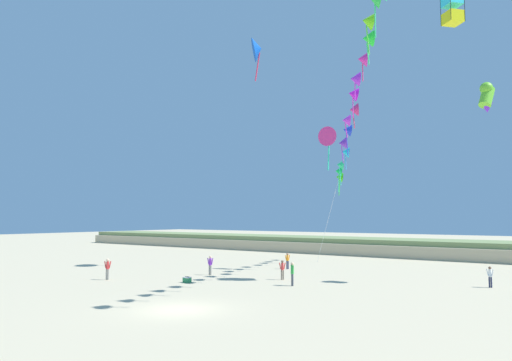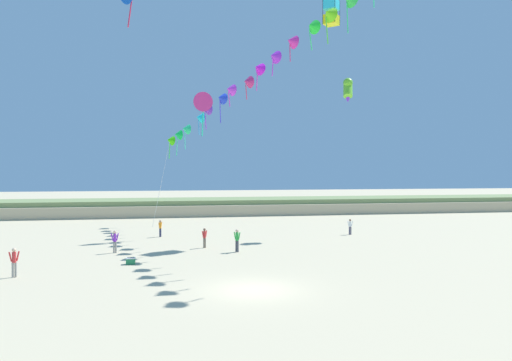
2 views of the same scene
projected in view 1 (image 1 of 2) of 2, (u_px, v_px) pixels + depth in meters
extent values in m
plane|color=beige|center=(179.00, 310.00, 24.44)|extent=(240.00, 240.00, 0.00)
cube|color=#BFAE8B|center=(413.00, 250.00, 58.38)|extent=(120.00, 9.63, 1.48)
cube|color=#7A8E56|center=(413.00, 243.00, 58.46)|extent=(120.00, 8.18, 0.85)
cylinder|color=#474C56|center=(292.00, 280.00, 33.02)|extent=(0.12, 0.12, 0.86)
cylinder|color=#474C56|center=(293.00, 280.00, 32.87)|extent=(0.12, 0.12, 0.86)
cylinder|color=green|center=(292.00, 270.00, 33.01)|extent=(0.23, 0.23, 0.61)
cylinder|color=green|center=(292.00, 269.00, 33.20)|extent=(0.21, 0.20, 0.58)
cylinder|color=green|center=(293.00, 269.00, 32.82)|extent=(0.21, 0.20, 0.58)
sphere|color=beige|center=(292.00, 264.00, 33.04)|extent=(0.23, 0.23, 0.23)
cylinder|color=gray|center=(211.00, 270.00, 39.06)|extent=(0.12, 0.12, 0.83)
cylinder|color=gray|center=(209.00, 270.00, 39.11)|extent=(0.12, 0.12, 0.83)
cylinder|color=purple|center=(210.00, 262.00, 39.14)|extent=(0.22, 0.22, 0.59)
cylinder|color=purple|center=(212.00, 261.00, 39.08)|extent=(0.21, 0.13, 0.56)
cylinder|color=purple|center=(208.00, 261.00, 39.21)|extent=(0.21, 0.13, 0.56)
sphere|color=beige|center=(210.00, 257.00, 39.18)|extent=(0.23, 0.23, 0.23)
cylinder|color=gray|center=(106.00, 275.00, 36.05)|extent=(0.12, 0.12, 0.84)
cylinder|color=gray|center=(108.00, 275.00, 36.03)|extent=(0.12, 0.12, 0.84)
cylinder|color=red|center=(108.00, 265.00, 36.10)|extent=(0.22, 0.22, 0.60)
cylinder|color=red|center=(105.00, 265.00, 36.12)|extent=(0.22, 0.17, 0.57)
cylinder|color=red|center=(110.00, 265.00, 36.08)|extent=(0.22, 0.17, 0.57)
sphere|color=beige|center=(108.00, 260.00, 36.13)|extent=(0.23, 0.23, 0.23)
cylinder|color=#282D4C|center=(287.00, 265.00, 43.60)|extent=(0.11, 0.11, 0.78)
cylinder|color=#282D4C|center=(288.00, 265.00, 43.66)|extent=(0.11, 0.11, 0.78)
cylinder|color=orange|center=(287.00, 258.00, 43.68)|extent=(0.21, 0.21, 0.55)
cylinder|color=orange|center=(286.00, 258.00, 43.62)|extent=(0.16, 0.20, 0.52)
cylinder|color=orange|center=(289.00, 257.00, 43.76)|extent=(0.16, 0.20, 0.52)
sphere|color=#9E7051|center=(287.00, 254.00, 43.72)|extent=(0.21, 0.21, 0.21)
cylinder|color=#726656|center=(283.00, 275.00, 36.11)|extent=(0.11, 0.11, 0.78)
cylinder|color=#726656|center=(282.00, 275.00, 36.10)|extent=(0.11, 0.11, 0.78)
cylinder|color=red|center=(282.00, 266.00, 36.16)|extent=(0.20, 0.20, 0.55)
cylinder|color=red|center=(285.00, 266.00, 36.17)|extent=(0.19, 0.18, 0.52)
cylinder|color=red|center=(280.00, 266.00, 36.14)|extent=(0.19, 0.18, 0.52)
sphere|color=brown|center=(282.00, 262.00, 36.19)|extent=(0.21, 0.21, 0.21)
cylinder|color=#282D4C|center=(489.00, 282.00, 32.16)|extent=(0.11, 0.11, 0.75)
cylinder|color=#282D4C|center=(491.00, 282.00, 32.06)|extent=(0.11, 0.11, 0.75)
cylinder|color=white|center=(490.00, 273.00, 32.16)|extent=(0.20, 0.20, 0.53)
cylinder|color=white|center=(488.00, 272.00, 32.30)|extent=(0.19, 0.11, 0.50)
cylinder|color=white|center=(492.00, 273.00, 32.04)|extent=(0.19, 0.11, 0.50)
sphere|color=brown|center=(490.00, 268.00, 32.19)|extent=(0.20, 0.20, 0.20)
cone|color=#3EDC10|center=(339.00, 177.00, 52.16)|extent=(1.30, 1.38, 1.18)
cylinder|color=#39E53C|center=(339.00, 187.00, 52.22)|extent=(0.17, 0.20, 1.88)
cone|color=#10CF4B|center=(339.00, 171.00, 50.12)|extent=(1.18, 1.33, 1.13)
cylinder|color=#39E598|center=(339.00, 183.00, 50.16)|extent=(0.17, 0.15, 2.08)
cone|color=#24D67E|center=(340.00, 165.00, 48.55)|extent=(1.23, 1.35, 1.16)
cylinder|color=#39E5B9|center=(340.00, 176.00, 48.61)|extent=(0.13, 0.28, 1.96)
cone|color=#1ACCE7|center=(346.00, 152.00, 46.50)|extent=(1.21, 1.35, 1.17)
cylinder|color=#39A4E5|center=(346.00, 162.00, 46.56)|extent=(0.15, 0.14, 1.56)
cone|color=#6B33C5|center=(342.00, 143.00, 44.57)|extent=(1.24, 1.33, 1.13)
cylinder|color=#A439E5|center=(342.00, 154.00, 44.63)|extent=(0.20, 0.12, 1.75)
cone|color=blue|center=(347.00, 130.00, 42.46)|extent=(1.32, 1.38, 1.18)
cylinder|color=#4639E5|center=(347.00, 144.00, 42.50)|extent=(0.16, 0.22, 2.17)
cone|color=#CC38E6|center=(346.00, 120.00, 40.76)|extent=(1.22, 1.34, 1.14)
cylinder|color=#E539D6|center=(346.00, 130.00, 40.84)|extent=(0.23, 0.19, 1.33)
cone|color=#CA2B75|center=(354.00, 110.00, 38.78)|extent=(1.18, 1.32, 1.12)
cylinder|color=#E53960|center=(354.00, 120.00, 38.86)|extent=(0.19, 0.09, 1.37)
cone|color=#D218DF|center=(353.00, 94.00, 37.06)|extent=(1.37, 1.41, 1.21)
cylinder|color=#E539C7|center=(353.00, 107.00, 37.12)|extent=(0.14, 0.18, 1.71)
cone|color=#A62BE2|center=(355.00, 79.00, 35.02)|extent=(1.25, 1.34, 1.14)
cylinder|color=#D639E5|center=(355.00, 91.00, 35.10)|extent=(0.14, 0.17, 1.39)
cone|color=#E72BA4|center=(363.00, 59.00, 33.40)|extent=(1.21, 1.34, 1.18)
cylinder|color=#E5397F|center=(363.00, 72.00, 33.47)|extent=(0.10, 0.15, 1.40)
cone|color=#20DF34|center=(368.00, 38.00, 31.26)|extent=(1.21, 1.31, 1.10)
cylinder|color=#39E574|center=(368.00, 54.00, 31.32)|extent=(0.24, 0.17, 1.61)
cone|color=#6CE619|center=(368.00, 21.00, 29.43)|extent=(1.35, 1.40, 1.20)
cylinder|color=#56E539|center=(368.00, 40.00, 29.48)|extent=(0.24, 0.08, 1.96)
cylinder|color=#39E57E|center=(375.00, 21.00, 27.79)|extent=(0.12, 0.21, 2.19)
cylinder|color=silver|center=(328.00, 220.00, 51.47)|extent=(1.87, 1.99, 9.33)
cone|color=#DF3386|center=(328.00, 136.00, 43.21)|extent=(1.90, 0.85, 1.88)
cone|color=#2DE5AD|center=(328.00, 136.00, 43.21)|extent=(1.05, 0.51, 1.04)
cylinder|color=#2DE5AD|center=(329.00, 155.00, 43.06)|extent=(0.25, 0.18, 2.97)
cube|color=yellow|center=(453.00, 18.00, 34.96)|extent=(1.71, 1.71, 0.89)
cube|color=#2DD0E5|center=(452.00, 1.00, 35.07)|extent=(1.71, 1.71, 0.89)
cylinder|color=black|center=(465.00, 7.00, 34.56)|extent=(0.04, 0.04, 2.29)
cylinder|color=black|center=(454.00, 14.00, 35.74)|extent=(0.04, 0.04, 2.29)
cylinder|color=black|center=(441.00, 12.00, 35.46)|extent=(0.04, 0.04, 2.29)
cylinder|color=black|center=(451.00, 5.00, 34.29)|extent=(0.04, 0.04, 2.29)
cylinder|color=#67C82C|center=(487.00, 97.00, 33.96)|extent=(1.33, 1.66, 1.73)
sphere|color=#67C82C|center=(486.00, 88.00, 34.02)|extent=(0.92, 0.92, 0.92)
cone|color=#772DE5|center=(487.00, 108.00, 33.89)|extent=(1.01, 1.01, 0.70)
sphere|color=black|center=(486.00, 85.00, 34.04)|extent=(0.19, 0.19, 0.19)
cone|color=blue|center=(257.00, 49.00, 45.47)|extent=(2.47, 2.71, 2.55)
cone|color=#E52D4F|center=(257.00, 49.00, 45.47)|extent=(1.40, 1.52, 1.41)
cylinder|color=#E52D4F|center=(257.00, 67.00, 45.32)|extent=(0.48, 0.33, 2.89)
cube|color=#23844C|center=(187.00, 280.00, 34.58)|extent=(0.56, 0.40, 0.36)
cube|color=silver|center=(187.00, 277.00, 34.60)|extent=(0.58, 0.41, 0.06)
cylinder|color=black|center=(187.00, 277.00, 34.61)|extent=(0.45, 0.03, 0.03)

